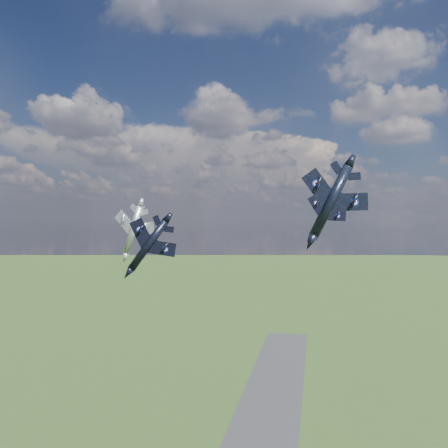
% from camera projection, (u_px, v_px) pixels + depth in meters
% --- Properties ---
extents(jet_lead_navy, '(11.77, 15.57, 8.56)m').
position_uv_depth(jet_lead_navy, '(148.00, 245.00, 77.11)').
color(jet_lead_navy, black).
extents(jet_right_navy, '(12.19, 15.27, 6.97)m').
position_uv_depth(jet_right_navy, '(331.00, 201.00, 57.22)').
color(jet_right_navy, black).
extents(jet_high_navy, '(11.05, 13.99, 6.92)m').
position_uv_depth(jet_high_navy, '(324.00, 214.00, 87.77)').
color(jet_high_navy, black).
extents(jet_left_silver, '(13.48, 16.95, 6.65)m').
position_uv_depth(jet_left_silver, '(133.00, 230.00, 99.70)').
color(jet_left_silver, '#9EA0A8').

